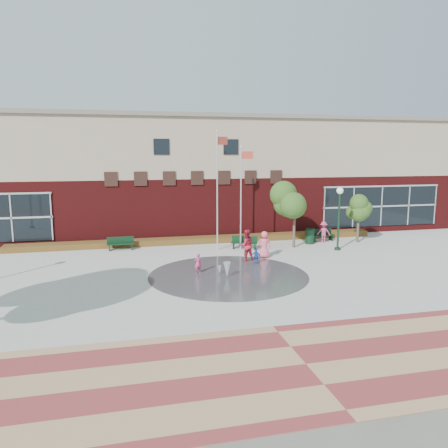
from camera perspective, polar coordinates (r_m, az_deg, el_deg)
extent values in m
plane|color=#666056|center=(20.38, 2.61, -9.04)|extent=(120.00, 120.00, 0.00)
cube|color=#A8A8A0|center=(24.09, 0.00, -6.10)|extent=(46.00, 18.00, 0.01)
cube|color=maroon|center=(14.29, 10.65, -17.58)|extent=(46.00, 6.00, 0.01)
cylinder|color=#383A3D|center=(23.15, 0.57, -6.75)|extent=(8.40, 8.40, 0.01)
cube|color=#530F10|center=(36.72, -4.83, 2.82)|extent=(44.00, 10.00, 4.50)
cube|color=tan|center=(36.48, -4.93, 9.86)|extent=(44.00, 10.00, 4.50)
cube|color=slate|center=(36.57, -4.98, 13.47)|extent=(44.40, 10.40, 0.30)
cube|color=black|center=(37.37, 19.82, 2.20)|extent=(10.00, 0.12, 3.19)
cube|color=black|center=(31.20, -8.18, 9.96)|extent=(1.10, 0.10, 1.10)
cube|color=black|center=(32.04, 0.90, 10.04)|extent=(1.10, 0.10, 1.10)
cube|color=maroon|center=(31.33, -3.19, -2.48)|extent=(26.00, 1.20, 0.40)
cylinder|color=silver|center=(28.39, -0.89, 4.18)|extent=(0.09, 0.09, 7.72)
sphere|color=silver|center=(28.30, -0.91, 12.08)|extent=(0.15, 0.15, 0.15)
cube|color=#B73B2C|center=(28.54, -0.22, 10.83)|extent=(0.78, 0.37, 0.52)
cylinder|color=silver|center=(28.69, 2.21, 3.26)|extent=(0.09, 0.09, 6.75)
sphere|color=silver|center=(28.53, 2.26, 10.11)|extent=(0.14, 0.14, 0.14)
cube|color=#B73B2C|center=(28.58, 3.03, 8.97)|extent=(0.77, 0.13, 0.48)
cylinder|color=#10311B|center=(29.61, 14.74, 0.22)|extent=(0.13, 0.13, 3.75)
cylinder|color=#10311B|center=(29.93, 14.60, -3.16)|extent=(0.40, 0.40, 0.18)
sphere|color=white|center=(29.36, 14.91, 4.22)|extent=(0.44, 0.44, 0.44)
cube|color=#10311B|center=(29.67, -13.36, -2.53)|extent=(1.75, 0.49, 0.06)
cube|color=#10311B|center=(29.83, -13.38, -2.02)|extent=(1.75, 0.05, 0.44)
cube|color=#10311B|center=(29.19, 2.65, -2.49)|extent=(1.77, 1.14, 0.06)
cube|color=#10311B|center=(29.35, 2.72, -1.99)|extent=(1.59, 0.74, 0.43)
cube|color=#10311B|center=(32.49, 12.74, -1.47)|extent=(1.82, 0.73, 0.06)
cube|color=#10311B|center=(32.63, 12.54, -1.01)|extent=(1.76, 0.29, 0.44)
cylinder|color=#10311B|center=(31.41, 11.14, -1.63)|extent=(0.63, 0.63, 1.05)
cylinder|color=black|center=(31.31, 11.18, -0.65)|extent=(0.67, 0.67, 0.06)
cylinder|color=#433428|center=(29.90, 9.15, -0.59)|extent=(0.18, 0.18, 2.63)
cylinder|color=#433428|center=(32.64, 17.09, -0.52)|extent=(0.18, 0.18, 2.10)
cone|color=white|center=(22.78, 0.40, -7.03)|extent=(0.40, 0.40, 0.78)
cone|color=white|center=(23.33, -0.59, -6.63)|extent=(0.20, 0.20, 0.45)
imported|color=#D53C7A|center=(23.45, -3.44, -5.16)|extent=(0.46, 0.37, 1.11)
imported|color=#B81E32|center=(25.95, 2.92, -2.81)|extent=(1.00, 0.81, 1.92)
imported|color=#F15B75|center=(26.83, 5.29, -2.71)|extent=(0.92, 0.71, 1.66)
imported|color=blue|center=(25.39, 4.23, -4.26)|extent=(0.56, 0.50, 0.92)
imported|color=#C23A68|center=(32.08, 12.87, -1.04)|extent=(1.09, 0.79, 1.51)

